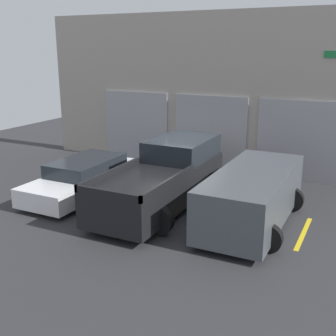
% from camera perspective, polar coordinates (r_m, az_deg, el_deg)
% --- Properties ---
extents(ground_plane, '(28.00, 28.00, 0.00)m').
position_cam_1_polar(ground_plane, '(14.05, 2.01, -3.21)').
color(ground_plane, '#2D2D30').
extents(shophouse_building, '(15.07, 0.68, 5.94)m').
position_cam_1_polar(shophouse_building, '(16.42, 6.92, 9.90)').
color(shophouse_building, '#9E9389').
rests_on(shophouse_building, ground).
extents(pickup_truck, '(2.45, 5.53, 1.84)m').
position_cam_1_polar(pickup_truck, '(12.66, -0.42, -1.27)').
color(pickup_truck, black).
rests_on(pickup_truck, ground).
extents(sedan_white, '(2.16, 4.61, 1.15)m').
position_cam_1_polar(sedan_white, '(13.96, -11.12, -1.24)').
color(sedan_white, white).
rests_on(sedan_white, ground).
extents(sedan_side, '(2.26, 4.66, 1.49)m').
position_cam_1_polar(sedan_side, '(11.48, 11.39, -3.66)').
color(sedan_side, '#474C51').
rests_on(sedan_side, ground).
extents(parking_stripe_far_left, '(0.12, 2.20, 0.01)m').
position_cam_1_polar(parking_stripe_far_left, '(14.96, -15.31, -2.56)').
color(parking_stripe_far_left, gold).
rests_on(parking_stripe_far_left, ground).
extents(parking_stripe_left, '(0.12, 2.20, 0.01)m').
position_cam_1_polar(parking_stripe_left, '(13.35, -6.32, -4.33)').
color(parking_stripe_left, gold).
rests_on(parking_stripe_left, ground).
extents(parking_stripe_centre, '(0.12, 2.20, 0.01)m').
position_cam_1_polar(parking_stripe_centre, '(12.16, 4.84, -6.35)').
color(parking_stripe_centre, gold).
rests_on(parking_stripe_centre, ground).
extents(parking_stripe_right, '(0.12, 2.20, 0.01)m').
position_cam_1_polar(parking_stripe_right, '(11.53, 17.88, -8.40)').
color(parking_stripe_right, gold).
rests_on(parking_stripe_right, ground).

